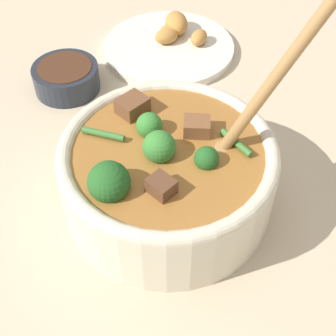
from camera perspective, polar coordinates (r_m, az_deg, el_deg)
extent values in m
plane|color=#C6B293|center=(0.54, 0.00, -4.10)|extent=(4.00, 4.00, 0.00)
cylinder|color=beige|center=(0.51, 0.00, -1.24)|extent=(0.23, 0.23, 0.08)
torus|color=beige|center=(0.48, 0.00, 1.98)|extent=(0.23, 0.23, 0.02)
cylinder|color=#9E662D|center=(0.49, 0.00, 0.24)|extent=(0.20, 0.20, 0.05)
sphere|color=#387F33|center=(0.49, -2.30, 5.21)|extent=(0.03, 0.03, 0.03)
cylinder|color=#6B9956|center=(0.50, -2.24, 3.52)|extent=(0.01, 0.01, 0.01)
sphere|color=#387F33|center=(0.46, -1.09, 2.60)|extent=(0.03, 0.03, 0.03)
cylinder|color=#6B9956|center=(0.48, -1.05, 0.56)|extent=(0.01, 0.01, 0.02)
sphere|color=#235B23|center=(0.46, 4.77, 1.28)|extent=(0.02, 0.02, 0.02)
cylinder|color=#6B9956|center=(0.47, 4.64, -0.22)|extent=(0.01, 0.01, 0.01)
sphere|color=#235B23|center=(0.44, -7.20, -1.70)|extent=(0.04, 0.04, 0.04)
cylinder|color=#6B9956|center=(0.46, -6.86, -4.08)|extent=(0.01, 0.01, 0.02)
cube|color=brown|center=(0.49, 3.52, 4.91)|extent=(0.03, 0.03, 0.02)
cube|color=brown|center=(0.51, -4.35, 7.36)|extent=(0.04, 0.04, 0.02)
cube|color=brown|center=(0.43, -0.83, -2.32)|extent=(0.03, 0.03, 0.02)
cylinder|color=#3D7533|center=(0.49, -7.92, 4.12)|extent=(0.01, 0.05, 0.01)
cylinder|color=#3D7533|center=(0.48, 8.33, 3.08)|extent=(0.03, 0.04, 0.01)
ellipsoid|color=#A87A47|center=(0.49, 6.60, 2.26)|extent=(0.04, 0.03, 0.01)
cylinder|color=#A87A47|center=(0.44, 12.98, 10.71)|extent=(0.06, 0.09, 0.18)
cylinder|color=#232833|center=(0.69, -12.28, 10.68)|extent=(0.09, 0.09, 0.04)
cylinder|color=#472819|center=(0.68, -12.45, 11.54)|extent=(0.08, 0.08, 0.01)
cylinder|color=silver|center=(0.76, 0.08, 14.43)|extent=(0.20, 0.20, 0.01)
ellipsoid|color=#BC7F3D|center=(0.75, -0.19, 15.78)|extent=(0.04, 0.04, 0.02)
ellipsoid|color=#BC7F3D|center=(0.75, 3.79, 15.60)|extent=(0.03, 0.02, 0.02)
ellipsoid|color=#BC7F3D|center=(0.76, 0.07, 16.15)|extent=(0.03, 0.04, 0.02)
ellipsoid|color=#BC7F3D|center=(0.78, 1.03, 17.24)|extent=(0.06, 0.06, 0.03)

